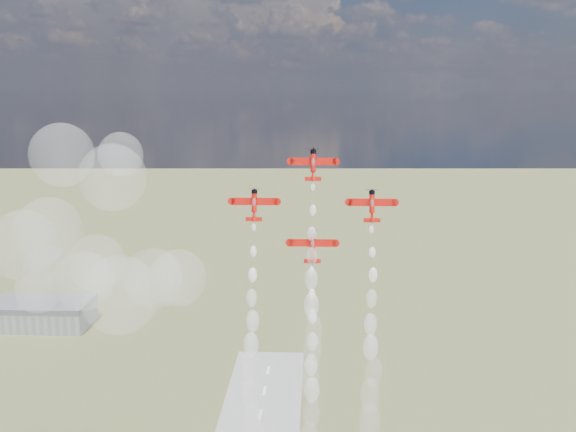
# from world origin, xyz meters

# --- Properties ---
(hangar) EXTENTS (50.00, 28.00, 13.00)m
(hangar) POSITION_xyz_m (-120.00, 180.00, 6.50)
(hangar) COLOR gray
(hangar) RESTS_ON ground
(plane_lead) EXTENTS (11.13, 4.60, 7.73)m
(plane_lead) POSITION_xyz_m (19.57, 20.89, 102.00)
(plane_lead) COLOR #BA1009
(plane_lead) RESTS_ON ground
(plane_left) EXTENTS (11.13, 4.60, 7.73)m
(plane_left) POSITION_xyz_m (5.37, 17.89, 92.53)
(plane_left) COLOR #BA1009
(plane_left) RESTS_ON ground
(plane_right) EXTENTS (11.13, 4.60, 7.73)m
(plane_right) POSITION_xyz_m (33.76, 17.89, 92.53)
(plane_right) COLOR #BA1009
(plane_right) RESTS_ON ground
(plane_slot) EXTENTS (11.13, 4.60, 7.73)m
(plane_slot) POSITION_xyz_m (19.57, 14.89, 83.06)
(plane_slot) COLOR #BA1009
(plane_slot) RESTS_ON ground
(smoke_trail_lead) EXTENTS (5.61, 17.13, 46.06)m
(smoke_trail_lead) POSITION_xyz_m (19.46, 8.13, 62.62)
(smoke_trail_lead) COLOR white
(smoke_trail_lead) RESTS_ON plane_lead
(smoke_trail_left) EXTENTS (5.85, 17.28, 45.38)m
(smoke_trail_left) POSITION_xyz_m (5.37, 5.28, 53.21)
(smoke_trail_left) COLOR white
(smoke_trail_left) RESTS_ON plane_left
(smoke_trail_right) EXTENTS (5.54, 16.32, 45.92)m
(smoke_trail_right) POSITION_xyz_m (33.48, 5.51, 53.19)
(smoke_trail_right) COLOR white
(smoke_trail_right) RESTS_ON plane_right
(smoke_trail_slot) EXTENTS (5.34, 17.06, 45.45)m
(smoke_trail_slot) POSITION_xyz_m (19.36, 2.06, 43.99)
(smoke_trail_slot) COLOR white
(smoke_trail_slot) RESTS_ON plane_slot
(drifted_smoke_cloud) EXTENTS (62.46, 40.65, 51.90)m
(drifted_smoke_cloud) POSITION_xyz_m (-38.71, 24.64, 79.97)
(drifted_smoke_cloud) COLOR white
(drifted_smoke_cloud) RESTS_ON ground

